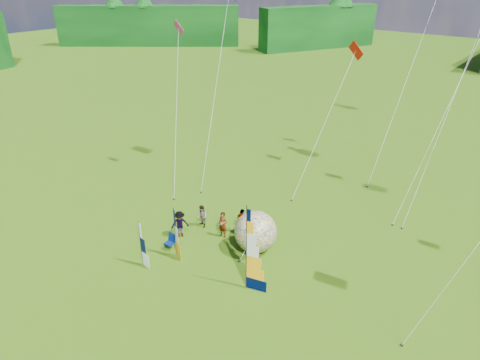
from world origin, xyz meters
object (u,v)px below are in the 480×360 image
Objects in this scene: spectator_d at (242,221)px; camp_chair at (169,242)px; kite_whale at (475,38)px; spectator_c at (180,224)px; side_banner_left at (175,233)px; bol_inflatable at (256,232)px; spectator_b at (202,216)px; side_banner_far at (141,244)px; feather_banner_main at (246,250)px; spectator_a at (223,225)px.

camp_chair is at bearing 74.49° from spectator_d.
spectator_c is at bearing -143.90° from kite_whale.
side_banner_left is 4.84m from bol_inflatable.
spectator_b is at bearing -146.26° from kite_whale.
bol_inflatable is 0.11× the size of kite_whale.
spectator_b is at bearing 37.11° from spectator_d.
spectator_d is (2.46, 6.27, -0.56)m from side_banner_far.
feather_banner_main is 6.20m from camp_chair.
camp_chair is 23.39m from kite_whale.
spectator_d is at bearing 57.09° from camp_chair.
camp_chair is (0.08, 2.05, -0.95)m from side_banner_far.
feather_banner_main is 0.21× the size of kite_whale.
camp_chair is (-0.79, 0.16, -1.11)m from side_banner_left.
side_banner_left reaches higher than camp_chair.
feather_banner_main is 1.90× the size of bol_inflatable.
feather_banner_main is at bearing -62.33° from spectator_c.
spectator_d is (-3.50, 4.02, -1.59)m from feather_banner_main.
side_banner_left is 1.23× the size of bol_inflatable.
bol_inflatable reaches higher than spectator_d.
feather_banner_main is 6.45m from side_banner_far.
bol_inflatable reaches higher than camp_chair.
bol_inflatable is (4.25, 5.33, -0.14)m from side_banner_far.
spectator_b is (-0.10, 5.17, -0.65)m from side_banner_far.
spectator_c is 4.02m from spectator_d.
kite_whale is at bearing 52.89° from spectator_a.
feather_banner_main is at bearing 144.85° from spectator_d.
spectator_d is at bearing 116.08° from feather_banner_main.
kite_whale is at bearing 54.35° from camp_chair.
camp_chair is at bearing -141.83° from bol_inflatable.
side_banner_left is 1.37m from camp_chair.
side_banner_left is at bearing -53.63° from spectator_b.
feather_banner_main is 5.17m from side_banner_left.
bol_inflatable is (3.38, 3.44, -0.30)m from side_banner_left.
kite_whale reaches higher than spectator_a.
kite_whale is (11.12, 14.31, 10.81)m from spectator_b.
side_banner_far reaches higher than spectator_c.
spectator_a is (-4.20, 2.91, -1.58)m from feather_banner_main.
spectator_c is 1.03× the size of spectator_d.
side_banner_left is 3.52m from spectator_b.
spectator_b is 3.14m from camp_chair.
feather_banner_main is at bearing -61.12° from bol_inflatable.
spectator_c is (-6.36, 1.21, -1.56)m from feather_banner_main.
spectator_c is at bearing 102.88° from side_banner_far.
camp_chair is at bearing 167.03° from feather_banner_main.
bol_inflatable reaches higher than spectator_c.
spectator_b is (-6.06, 2.92, -1.68)m from feather_banner_main.
spectator_d is 0.08× the size of kite_whale.
bol_inflatable reaches higher than spectator_b.
bol_inflatable is at bearing -133.95° from kite_whale.
bol_inflatable is 5.04m from spectator_c.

